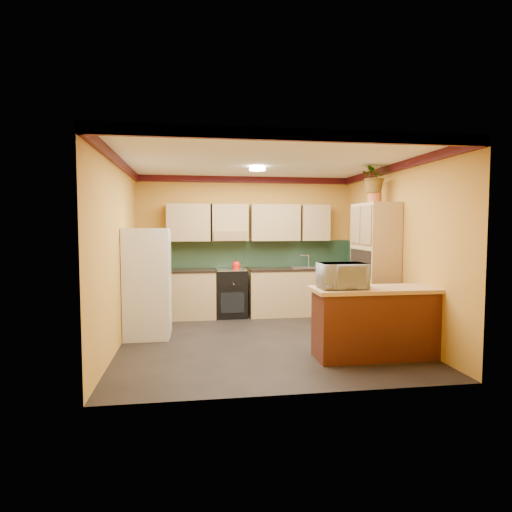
{
  "coord_description": "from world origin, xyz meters",
  "views": [
    {
      "loc": [
        -1.05,
        -6.29,
        1.73
      ],
      "look_at": [
        -0.04,
        0.45,
        1.26
      ],
      "focal_mm": 30.0,
      "sensor_mm": 36.0,
      "label": 1
    }
  ],
  "objects_px": {
    "stove": "(231,293)",
    "base_cabinets_back": "(263,293)",
    "pantry": "(375,269)",
    "microwave": "(342,276)",
    "breakfast_bar": "(383,324)",
    "fridge": "(147,283)"
  },
  "relations": [
    {
      "from": "stove",
      "to": "base_cabinets_back",
      "type": "bearing_deg",
      "value": 0.0
    },
    {
      "from": "pantry",
      "to": "microwave",
      "type": "height_order",
      "value": "pantry"
    },
    {
      "from": "stove",
      "to": "breakfast_bar",
      "type": "height_order",
      "value": "stove"
    },
    {
      "from": "base_cabinets_back",
      "to": "pantry",
      "type": "height_order",
      "value": "pantry"
    },
    {
      "from": "fridge",
      "to": "pantry",
      "type": "relative_size",
      "value": 0.81
    },
    {
      "from": "stove",
      "to": "microwave",
      "type": "relative_size",
      "value": 1.53
    },
    {
      "from": "microwave",
      "to": "breakfast_bar",
      "type": "bearing_deg",
      "value": -0.35
    },
    {
      "from": "stove",
      "to": "fridge",
      "type": "relative_size",
      "value": 0.54
    },
    {
      "from": "stove",
      "to": "breakfast_bar",
      "type": "xyz_separation_m",
      "value": [
        1.76,
        -2.83,
        -0.02
      ]
    },
    {
      "from": "pantry",
      "to": "microwave",
      "type": "distance_m",
      "value": 1.58
    },
    {
      "from": "fridge",
      "to": "microwave",
      "type": "height_order",
      "value": "fridge"
    },
    {
      "from": "breakfast_bar",
      "to": "microwave",
      "type": "xyz_separation_m",
      "value": [
        -0.57,
        0.0,
        0.65
      ]
    },
    {
      "from": "base_cabinets_back",
      "to": "fridge",
      "type": "xyz_separation_m",
      "value": [
        -2.05,
        -1.32,
        0.41
      ]
    },
    {
      "from": "base_cabinets_back",
      "to": "pantry",
      "type": "relative_size",
      "value": 1.74
    },
    {
      "from": "stove",
      "to": "fridge",
      "type": "height_order",
      "value": "fridge"
    },
    {
      "from": "base_cabinets_back",
      "to": "fridge",
      "type": "distance_m",
      "value": 2.47
    },
    {
      "from": "fridge",
      "to": "breakfast_bar",
      "type": "bearing_deg",
      "value": -25.47
    },
    {
      "from": "base_cabinets_back",
      "to": "microwave",
      "type": "xyz_separation_m",
      "value": [
        0.56,
        -2.83,
        0.65
      ]
    },
    {
      "from": "stove",
      "to": "microwave",
      "type": "bearing_deg",
      "value": -67.29
    },
    {
      "from": "base_cabinets_back",
      "to": "pantry",
      "type": "xyz_separation_m",
      "value": [
        1.55,
        -1.6,
        0.61
      ]
    },
    {
      "from": "fridge",
      "to": "breakfast_bar",
      "type": "distance_m",
      "value": 3.55
    },
    {
      "from": "breakfast_bar",
      "to": "stove",
      "type": "bearing_deg",
      "value": 121.81
    }
  ]
}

